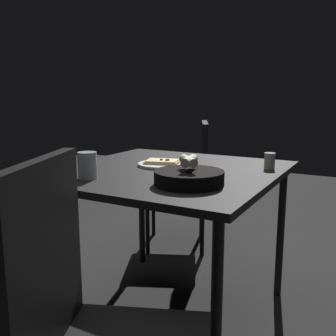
{
  "coord_description": "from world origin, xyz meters",
  "views": [
    {
      "loc": [
        -0.88,
        1.59,
        1.11
      ],
      "look_at": [
        -0.0,
        -0.0,
        0.76
      ],
      "focal_mm": 41.39,
      "sensor_mm": 36.0,
      "label": 1
    }
  ],
  "objects_px": {
    "pizza_plate": "(162,164)",
    "pepper_shaker": "(270,162)",
    "dining_table": "(167,182)",
    "chair_near": "(89,322)",
    "bread_basket": "(189,177)",
    "beer_glass": "(87,166)",
    "chair_far": "(188,178)"
  },
  "relations": [
    {
      "from": "pizza_plate",
      "to": "pepper_shaker",
      "type": "relative_size",
      "value": 3.11
    },
    {
      "from": "pepper_shaker",
      "to": "dining_table",
      "type": "bearing_deg",
      "value": 29.36
    },
    {
      "from": "chair_near",
      "to": "pepper_shaker",
      "type": "bearing_deg",
      "value": -97.86
    },
    {
      "from": "dining_table",
      "to": "bread_basket",
      "type": "relative_size",
      "value": 3.8
    },
    {
      "from": "pizza_plate",
      "to": "beer_glass",
      "type": "bearing_deg",
      "value": 72.29
    },
    {
      "from": "pizza_plate",
      "to": "beer_glass",
      "type": "relative_size",
      "value": 2.14
    },
    {
      "from": "dining_table",
      "to": "pepper_shaker",
      "type": "distance_m",
      "value": 0.5
    },
    {
      "from": "bread_basket",
      "to": "pepper_shaker",
      "type": "xyz_separation_m",
      "value": [
        -0.19,
        -0.48,
        0.0
      ]
    },
    {
      "from": "chair_near",
      "to": "chair_far",
      "type": "xyz_separation_m",
      "value": [
        0.58,
        -1.78,
        -0.03
      ]
    },
    {
      "from": "dining_table",
      "to": "beer_glass",
      "type": "height_order",
      "value": "beer_glass"
    },
    {
      "from": "beer_glass",
      "to": "bread_basket",
      "type": "bearing_deg",
      "value": -166.45
    },
    {
      "from": "beer_glass",
      "to": "chair_near",
      "type": "relative_size",
      "value": 0.12
    },
    {
      "from": "dining_table",
      "to": "pizza_plate",
      "type": "height_order",
      "value": "pizza_plate"
    },
    {
      "from": "beer_glass",
      "to": "chair_far",
      "type": "height_order",
      "value": "chair_far"
    },
    {
      "from": "pizza_plate",
      "to": "beer_glass",
      "type": "xyz_separation_m",
      "value": [
        0.13,
        0.41,
        0.04
      ]
    },
    {
      "from": "dining_table",
      "to": "pepper_shaker",
      "type": "height_order",
      "value": "pepper_shaker"
    },
    {
      "from": "bread_basket",
      "to": "chair_far",
      "type": "distance_m",
      "value": 1.28
    },
    {
      "from": "pepper_shaker",
      "to": "chair_near",
      "type": "relative_size",
      "value": 0.08
    },
    {
      "from": "chair_far",
      "to": "dining_table",
      "type": "bearing_deg",
      "value": 109.51
    },
    {
      "from": "dining_table",
      "to": "bread_basket",
      "type": "distance_m",
      "value": 0.35
    },
    {
      "from": "dining_table",
      "to": "chair_near",
      "type": "bearing_deg",
      "value": 106.75
    },
    {
      "from": "bread_basket",
      "to": "beer_glass",
      "type": "xyz_separation_m",
      "value": [
        0.43,
        0.1,
        0.02
      ]
    },
    {
      "from": "pepper_shaker",
      "to": "bread_basket",
      "type": "bearing_deg",
      "value": 68.02
    },
    {
      "from": "dining_table",
      "to": "beer_glass",
      "type": "distance_m",
      "value": 0.41
    },
    {
      "from": "beer_glass",
      "to": "pepper_shaker",
      "type": "distance_m",
      "value": 0.85
    },
    {
      "from": "pepper_shaker",
      "to": "chair_near",
      "type": "distance_m",
      "value": 1.18
    },
    {
      "from": "bread_basket",
      "to": "pepper_shaker",
      "type": "bearing_deg",
      "value": -111.98
    },
    {
      "from": "dining_table",
      "to": "bread_basket",
      "type": "height_order",
      "value": "bread_basket"
    },
    {
      "from": "chair_near",
      "to": "chair_far",
      "type": "height_order",
      "value": "chair_near"
    },
    {
      "from": "bread_basket",
      "to": "chair_near",
      "type": "xyz_separation_m",
      "value": [
        -0.04,
        0.66,
        -0.25
      ]
    },
    {
      "from": "pepper_shaker",
      "to": "chair_far",
      "type": "xyz_separation_m",
      "value": [
        0.74,
        -0.64,
        -0.28
      ]
    },
    {
      "from": "dining_table",
      "to": "chair_far",
      "type": "distance_m",
      "value": 0.96
    }
  ]
}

